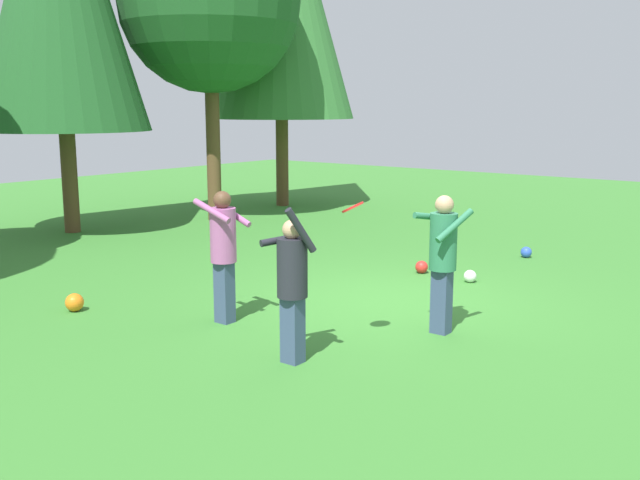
# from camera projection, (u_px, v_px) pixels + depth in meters

# --- Properties ---
(ground_plane) EXTENTS (40.00, 40.00, 0.00)m
(ground_plane) POSITION_uv_depth(u_px,v_px,m) (389.00, 302.00, 10.68)
(ground_plane) COLOR #387A2D
(person_thrower) EXTENTS (0.61, 0.62, 1.78)m
(person_thrower) POSITION_uv_depth(u_px,v_px,m) (292.00, 279.00, 8.00)
(person_thrower) COLOR #38476B
(person_thrower) RESTS_ON ground_plane
(person_catcher) EXTENTS (0.72, 0.66, 1.75)m
(person_catcher) POSITION_uv_depth(u_px,v_px,m) (443.00, 252.00, 9.04)
(person_catcher) COLOR #38476B
(person_catcher) RESTS_ON ground_plane
(person_bystander) EXTENTS (0.51, 0.62, 1.75)m
(person_bystander) POSITION_uv_depth(u_px,v_px,m) (223.00, 245.00, 9.49)
(person_bystander) COLOR #38476B
(person_bystander) RESTS_ON ground_plane
(frisbee) EXTENTS (0.34, 0.33, 0.14)m
(frisbee) POSITION_uv_depth(u_px,v_px,m) (353.00, 207.00, 8.25)
(frisbee) COLOR red
(ball_white) EXTENTS (0.20, 0.20, 0.20)m
(ball_white) POSITION_uv_depth(u_px,v_px,m) (470.00, 276.00, 11.82)
(ball_white) COLOR white
(ball_white) RESTS_ON ground_plane
(ball_red) EXTENTS (0.22, 0.22, 0.22)m
(ball_red) POSITION_uv_depth(u_px,v_px,m) (422.00, 267.00, 12.46)
(ball_red) COLOR red
(ball_red) RESTS_ON ground_plane
(ball_orange) EXTENTS (0.26, 0.26, 0.26)m
(ball_orange) POSITION_uv_depth(u_px,v_px,m) (75.00, 302.00, 10.16)
(ball_orange) COLOR orange
(ball_orange) RESTS_ON ground_plane
(ball_blue) EXTENTS (0.21, 0.21, 0.21)m
(ball_blue) POSITION_uv_depth(u_px,v_px,m) (526.00, 252.00, 13.73)
(ball_blue) COLOR blue
(ball_blue) RESTS_ON ground_plane
(tree_right) EXTENTS (4.37, 4.37, 7.46)m
(tree_right) POSITION_uv_depth(u_px,v_px,m) (209.00, 1.00, 17.33)
(tree_right) COLOR brown
(tree_right) RESTS_ON ground_plane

